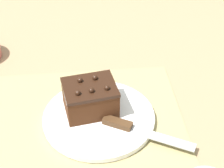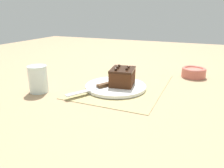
{
  "view_description": "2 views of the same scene",
  "coord_description": "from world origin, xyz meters",
  "views": [
    {
      "loc": [
        -0.01,
        0.62,
        0.59
      ],
      "look_at": [
        -0.08,
        -0.02,
        0.07
      ],
      "focal_mm": 60.0,
      "sensor_mm": 36.0,
      "label": 1
    },
    {
      "loc": [
        -0.83,
        -0.31,
        0.3
      ],
      "look_at": [
        -0.08,
        0.02,
        0.03
      ],
      "focal_mm": 35.0,
      "sensor_mm": 36.0,
      "label": 2
    }
  ],
  "objects": [
    {
      "name": "serving_knife",
      "position": [
        -0.11,
        0.07,
        0.02
      ],
      "size": [
        0.19,
        0.12,
        0.01
      ],
      "rotation": [
        0.0,
        0.0,
        1.07
      ],
      "color": "#472D19",
      "rests_on": "cake_plate"
    },
    {
      "name": "cake_plate",
      "position": [
        -0.04,
        0.02,
        0.01
      ],
      "size": [
        0.25,
        0.25,
        0.01
      ],
      "color": "white",
      "rests_on": "placemat_woven"
    },
    {
      "name": "drinking_glass",
      "position": [
        -0.2,
        0.28,
        0.05
      ],
      "size": [
        0.07,
        0.07,
        0.1
      ],
      "color": "silver",
      "rests_on": "ground_plane"
    },
    {
      "name": "placemat_woven",
      "position": [
        0.0,
        0.0,
        0.0
      ],
      "size": [
        0.46,
        0.34,
        0.0
      ],
      "primitive_type": "cube",
      "color": "tan",
      "rests_on": "ground_plane"
    },
    {
      "name": "chocolate_cake",
      "position": [
        -0.03,
        -0.01,
        0.05
      ],
      "size": [
        0.13,
        0.11,
        0.08
      ],
      "rotation": [
        0.0,
        0.0,
        0.16
      ],
      "color": "#472614",
      "rests_on": "cake_plate"
    },
    {
      "name": "small_bowl",
      "position": [
        0.26,
        -0.27,
        0.03
      ],
      "size": [
        0.11,
        0.11,
        0.05
      ],
      "color": "#C66656",
      "rests_on": "ground_plane"
    },
    {
      "name": "ground_plane",
      "position": [
        0.0,
        0.0,
        0.0
      ],
      "size": [
        3.0,
        3.0,
        0.0
      ],
      "primitive_type": "plane",
      "color": "#9E7F5B"
    }
  ]
}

